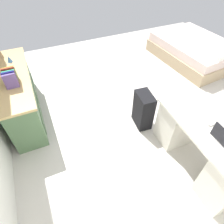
# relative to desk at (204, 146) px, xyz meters

# --- Properties ---
(ground_plane) EXTENTS (6.20, 6.20, 0.00)m
(ground_plane) POSITION_rel_desk_xyz_m (1.28, -0.12, -0.39)
(ground_plane) COLOR beige
(desk) EXTENTS (1.46, 0.70, 0.74)m
(desk) POSITION_rel_desk_xyz_m (0.00, 0.00, 0.00)
(desk) COLOR silver
(desk) RESTS_ON ground_plane
(credenza) EXTENTS (1.80, 0.48, 0.80)m
(credenza) POSITION_rel_desk_xyz_m (2.02, 2.10, 0.01)
(credenza) COLOR #4C6B47
(credenza) RESTS_ON ground_plane
(bed) EXTENTS (2.01, 1.55, 0.58)m
(bed) POSITION_rel_desk_xyz_m (2.32, -1.86, -0.14)
(bed) COLOR tan
(bed) RESTS_ON ground_plane
(suitcase_black) EXTENTS (0.38, 0.26, 0.62)m
(suitcase_black) POSITION_rel_desk_xyz_m (0.97, 0.34, -0.08)
(suitcase_black) COLOR black
(suitcase_black) RESTS_ON ground_plane
(computer_mouse) EXTENTS (0.06, 0.10, 0.03)m
(computer_mouse) POSITION_rel_desk_xyz_m (0.06, -0.01, 0.37)
(computer_mouse) COLOR white
(computer_mouse) RESTS_ON desk
(book_row) EXTENTS (0.28, 0.17, 0.24)m
(book_row) POSITION_rel_desk_xyz_m (1.81, 2.10, 0.52)
(book_row) COLOR #624C8D
(book_row) RESTS_ON credenza
(figurine_small) EXTENTS (0.08, 0.08, 0.11)m
(figurine_small) POSITION_rel_desk_xyz_m (2.45, 2.10, 0.47)
(figurine_small) COLOR #4C7FBF
(figurine_small) RESTS_ON credenza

